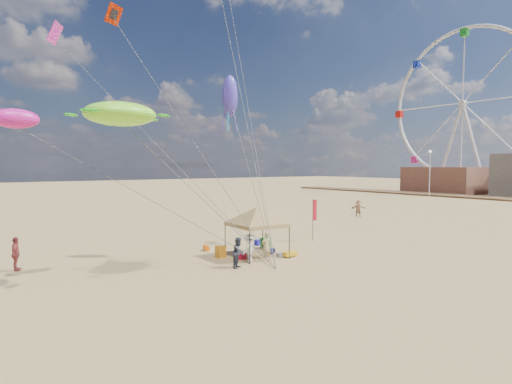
{
  "coord_description": "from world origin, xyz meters",
  "views": [
    {
      "loc": [
        -14.35,
        -16.72,
        5.54
      ],
      "look_at": [
        0.0,
        3.0,
        4.0
      ],
      "focal_mm": 29.7,
      "sensor_mm": 36.0,
      "label": 1
    }
  ],
  "objects_px": {
    "person_near_a": "(266,247)",
    "person_far_c": "(358,209)",
    "person_near_c": "(249,248)",
    "lamp_north": "(430,165)",
    "cooler_red": "(241,256)",
    "cooler_blue": "(259,242)",
    "person_far_a": "(16,254)",
    "chair_yellow": "(221,252)",
    "person_near_b": "(239,252)",
    "canopy_tent": "(257,209)",
    "feather_flag": "(314,213)",
    "beach_cart": "(290,254)",
    "ferris_wheel": "(462,111)",
    "chair_green": "(265,243)"
  },
  "relations": [
    {
      "from": "person_near_a",
      "to": "person_far_c",
      "type": "bearing_deg",
      "value": -152.84
    },
    {
      "from": "person_near_c",
      "to": "lamp_north",
      "type": "relative_size",
      "value": 0.2
    },
    {
      "from": "cooler_red",
      "to": "cooler_blue",
      "type": "distance_m",
      "value": 4.49
    },
    {
      "from": "cooler_blue",
      "to": "person_near_c",
      "type": "height_order",
      "value": "person_near_c"
    },
    {
      "from": "person_far_a",
      "to": "person_near_c",
      "type": "bearing_deg",
      "value": -99.42
    },
    {
      "from": "chair_yellow",
      "to": "person_near_b",
      "type": "distance_m",
      "value": 2.82
    },
    {
      "from": "canopy_tent",
      "to": "person_far_c",
      "type": "height_order",
      "value": "canopy_tent"
    },
    {
      "from": "feather_flag",
      "to": "beach_cart",
      "type": "height_order",
      "value": "feather_flag"
    },
    {
      "from": "person_near_a",
      "to": "lamp_north",
      "type": "bearing_deg",
      "value": -157.19
    },
    {
      "from": "cooler_red",
      "to": "person_far_a",
      "type": "distance_m",
      "value": 12.06
    },
    {
      "from": "chair_yellow",
      "to": "lamp_north",
      "type": "height_order",
      "value": "lamp_north"
    },
    {
      "from": "chair_yellow",
      "to": "person_far_c",
      "type": "relative_size",
      "value": 0.38
    },
    {
      "from": "feather_flag",
      "to": "beach_cart",
      "type": "relative_size",
      "value": 3.41
    },
    {
      "from": "chair_yellow",
      "to": "ferris_wheel",
      "type": "bearing_deg",
      "value": 18.6
    },
    {
      "from": "chair_yellow",
      "to": "person_far_a",
      "type": "bearing_deg",
      "value": 161.01
    },
    {
      "from": "chair_yellow",
      "to": "person_near_b",
      "type": "height_order",
      "value": "person_near_b"
    },
    {
      "from": "person_near_c",
      "to": "person_far_a",
      "type": "xyz_separation_m",
      "value": [
        -10.98,
        5.65,
        0.07
      ]
    },
    {
      "from": "cooler_red",
      "to": "person_near_a",
      "type": "distance_m",
      "value": 1.76
    },
    {
      "from": "cooler_blue",
      "to": "beach_cart",
      "type": "bearing_deg",
      "value": -100.13
    },
    {
      "from": "cooler_blue",
      "to": "person_near_b",
      "type": "bearing_deg",
      "value": -135.99
    },
    {
      "from": "person_near_b",
      "to": "cooler_blue",
      "type": "bearing_deg",
      "value": 6.9
    },
    {
      "from": "canopy_tent",
      "to": "person_near_b",
      "type": "xyz_separation_m",
      "value": [
        -2.42,
        -1.65,
        -2.08
      ]
    },
    {
      "from": "person_far_a",
      "to": "ferris_wheel",
      "type": "bearing_deg",
      "value": -58.01
    },
    {
      "from": "person_far_a",
      "to": "person_near_b",
      "type": "bearing_deg",
      "value": -104.78
    },
    {
      "from": "person_far_a",
      "to": "lamp_north",
      "type": "distance_m",
      "value": 69.08
    },
    {
      "from": "ferris_wheel",
      "to": "person_far_c",
      "type": "bearing_deg",
      "value": -162.35
    },
    {
      "from": "feather_flag",
      "to": "person_far_c",
      "type": "distance_m",
      "value": 15.63
    },
    {
      "from": "cooler_red",
      "to": "person_far_a",
      "type": "bearing_deg",
      "value": 157.52
    },
    {
      "from": "chair_green",
      "to": "canopy_tent",
      "type": "bearing_deg",
      "value": -138.56
    },
    {
      "from": "person_near_c",
      "to": "person_near_a",
      "type": "bearing_deg",
      "value": 139.47
    },
    {
      "from": "person_near_c",
      "to": "lamp_north",
      "type": "distance_m",
      "value": 60.5
    },
    {
      "from": "canopy_tent",
      "to": "person_near_a",
      "type": "distance_m",
      "value": 2.48
    },
    {
      "from": "cooler_blue",
      "to": "person_near_b",
      "type": "distance_m",
      "value": 6.61
    },
    {
      "from": "cooler_blue",
      "to": "person_near_b",
      "type": "height_order",
      "value": "person_near_b"
    },
    {
      "from": "person_near_c",
      "to": "person_near_b",
      "type": "bearing_deg",
      "value": 9.75
    },
    {
      "from": "chair_yellow",
      "to": "ferris_wheel",
      "type": "xyz_separation_m",
      "value": [
        73.29,
        24.66,
        16.42
      ]
    },
    {
      "from": "chair_green",
      "to": "person_near_a",
      "type": "bearing_deg",
      "value": -126.62
    },
    {
      "from": "chair_green",
      "to": "lamp_north",
      "type": "distance_m",
      "value": 56.46
    },
    {
      "from": "person_near_b",
      "to": "person_near_c",
      "type": "xyz_separation_m",
      "value": [
        1.14,
        0.64,
        -0.01
      ]
    },
    {
      "from": "feather_flag",
      "to": "chair_yellow",
      "type": "distance_m",
      "value": 8.89
    },
    {
      "from": "chair_yellow",
      "to": "cooler_red",
      "type": "bearing_deg",
      "value": -53.53
    },
    {
      "from": "chair_green",
      "to": "person_near_b",
      "type": "relative_size",
      "value": 0.42
    },
    {
      "from": "cooler_blue",
      "to": "person_near_b",
      "type": "xyz_separation_m",
      "value": [
        -4.73,
        -4.57,
        0.64
      ]
    },
    {
      "from": "canopy_tent",
      "to": "chair_yellow",
      "type": "bearing_deg",
      "value": 150.35
    },
    {
      "from": "canopy_tent",
      "to": "person_far_a",
      "type": "xyz_separation_m",
      "value": [
        -12.26,
        4.65,
        -2.01
      ]
    },
    {
      "from": "chair_green",
      "to": "person_near_c",
      "type": "distance_m",
      "value": 4.34
    },
    {
      "from": "cooler_red",
      "to": "feather_flag",
      "type": "bearing_deg",
      "value": 14.38
    },
    {
      "from": "person_near_b",
      "to": "person_far_a",
      "type": "distance_m",
      "value": 11.68
    },
    {
      "from": "cooler_blue",
      "to": "chair_green",
      "type": "height_order",
      "value": "chair_green"
    },
    {
      "from": "cooler_red",
      "to": "chair_yellow",
      "type": "relative_size",
      "value": 0.77
    }
  ]
}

